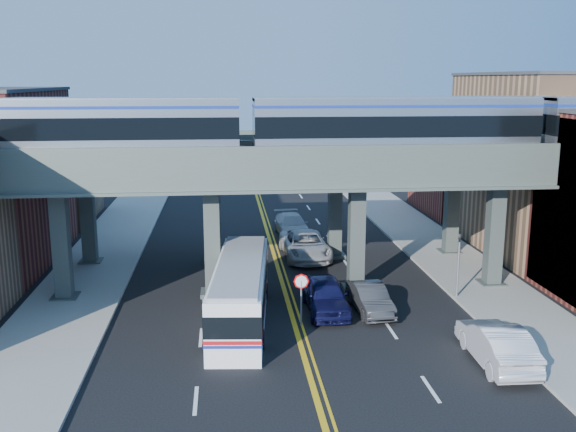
% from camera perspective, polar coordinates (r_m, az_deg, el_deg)
% --- Properties ---
extents(ground, '(120.00, 120.00, 0.00)m').
position_cam_1_polar(ground, '(28.84, 1.29, -11.93)').
color(ground, black).
rests_on(ground, ground).
extents(sidewalk_west, '(5.00, 70.00, 0.16)m').
position_cam_1_polar(sidewalk_west, '(38.86, -17.79, -5.98)').
color(sidewalk_west, gray).
rests_on(sidewalk_west, ground).
extents(sidewalk_east, '(5.00, 70.00, 0.16)m').
position_cam_1_polar(sidewalk_east, '(40.74, 15.84, -5.02)').
color(sidewalk_east, gray).
rests_on(sidewalk_east, ground).
extents(building_west_c, '(8.00, 10.00, 8.00)m').
position_cam_1_polar(building_west_c, '(57.73, -21.02, 3.56)').
color(building_west_c, '#97714E').
rests_on(building_west_c, ground).
extents(building_east_b, '(8.00, 14.00, 12.00)m').
position_cam_1_polar(building_east_b, '(47.78, 21.48, 4.34)').
color(building_east_b, '#97714E').
rests_on(building_east_b, ground).
extents(building_east_c, '(8.00, 10.00, 9.00)m').
position_cam_1_polar(building_east_c, '(59.73, 15.73, 4.65)').
color(building_east_c, maroon).
rests_on(building_east_c, ground).
extents(elevated_viaduct_near, '(52.00, 3.60, 7.40)m').
position_cam_1_polar(elevated_viaduct_near, '(34.70, -0.27, 3.35)').
color(elevated_viaduct_near, '#394340').
rests_on(elevated_viaduct_near, ground).
extents(elevated_viaduct_far, '(52.00, 3.60, 7.40)m').
position_cam_1_polar(elevated_viaduct_far, '(41.61, -1.19, 4.80)').
color(elevated_viaduct_far, '#394340').
rests_on(elevated_viaduct_far, ground).
extents(transit_train, '(47.27, 2.96, 3.45)m').
position_cam_1_polar(transit_train, '(35.45, 9.43, 7.92)').
color(transit_train, black).
rests_on(transit_train, elevated_viaduct_near).
extents(stop_sign, '(0.76, 0.09, 2.63)m').
position_cam_1_polar(stop_sign, '(31.01, 1.18, -6.69)').
color(stop_sign, slate).
rests_on(stop_sign, ground).
extents(traffic_signal, '(0.15, 0.18, 4.10)m').
position_cam_1_polar(traffic_signal, '(35.74, 14.93, -3.65)').
color(traffic_signal, slate).
rests_on(traffic_signal, ground).
extents(transit_bus, '(3.43, 11.19, 2.84)m').
position_cam_1_polar(transit_bus, '(31.84, -4.23, -6.79)').
color(transit_bus, white).
rests_on(transit_bus, ground).
extents(car_lane_a, '(2.06, 5.08, 1.73)m').
position_cam_1_polar(car_lane_a, '(33.19, 3.39, -7.07)').
color(car_lane_a, '#0F1039').
rests_on(car_lane_a, ground).
extents(car_lane_b, '(1.80, 4.47, 1.45)m').
position_cam_1_polar(car_lane_b, '(33.37, 7.31, -7.29)').
color(car_lane_b, '#2C2C2E').
rests_on(car_lane_b, ground).
extents(car_lane_c, '(3.13, 6.36, 1.73)m').
position_cam_1_polar(car_lane_c, '(42.93, 1.54, -2.60)').
color(car_lane_c, silver).
rests_on(car_lane_c, ground).
extents(car_lane_d, '(2.67, 5.68, 1.60)m').
position_cam_1_polar(car_lane_d, '(49.01, 0.34, -0.83)').
color(car_lane_d, '#9F9FA3').
rests_on(car_lane_d, ground).
extents(car_parked_curb, '(2.00, 5.36, 1.75)m').
position_cam_1_polar(car_parked_curb, '(28.76, 18.04, -10.73)').
color(car_parked_curb, silver).
rests_on(car_parked_curb, ground).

